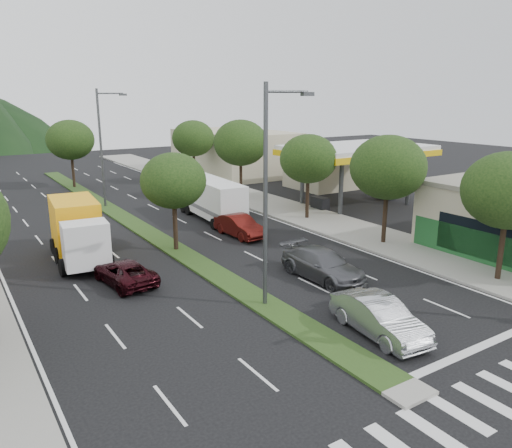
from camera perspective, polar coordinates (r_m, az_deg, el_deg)
ground at (r=18.12m, az=15.95°, el=-17.54°), size 160.00×160.00×0.00m
sidewalk_right at (r=43.55m, az=2.25°, el=2.06°), size 5.00×90.00×0.15m
median at (r=40.74m, az=-14.83°, el=0.69°), size 1.60×56.00×0.12m
crosswalk at (r=17.12m, az=21.26°, el=-20.08°), size 19.00×2.20×0.01m
gas_canopy at (r=44.64m, az=11.48°, el=8.04°), size 12.20×8.20×5.25m
bldg_right_far at (r=62.70m, az=-2.50°, el=8.22°), size 10.00×16.00×5.20m
tree_r_a at (r=28.03m, az=26.91°, el=3.43°), size 4.60×4.60×6.63m
tree_r_b at (r=32.69m, az=14.86°, el=6.27°), size 4.80×4.80×6.94m
tree_r_c at (r=38.52m, az=6.01°, el=7.42°), size 4.40×4.40×6.48m
tree_r_d at (r=46.65m, az=-1.77°, el=9.25°), size 5.00×5.00×7.17m
tree_r_e at (r=55.45m, az=-7.19°, el=9.68°), size 4.60×4.60×6.71m
tree_med_near at (r=30.67m, az=-9.43°, el=4.89°), size 4.00×4.00×6.02m
tree_med_far at (r=55.29m, az=-20.46°, el=9.00°), size 4.80×4.80×6.94m
streetlight_near at (r=21.90m, az=1.54°, el=4.33°), size 2.60×0.25×10.00m
streetlight_mid at (r=44.66m, az=-17.08°, el=8.91°), size 2.60×0.25×10.00m
sedan_silver at (r=21.06m, az=13.88°, el=-10.27°), size 2.14×4.85×1.55m
suv_maroon at (r=26.63m, az=-14.78°, el=-5.37°), size 2.53×4.62×1.23m
car_queue_a at (r=22.41m, az=13.07°, el=-9.11°), size 1.45×3.61×1.23m
car_queue_b at (r=26.68m, az=7.63°, el=-4.61°), size 2.35×5.37×1.54m
car_queue_c at (r=34.28m, az=-1.89°, el=-0.23°), size 1.76×4.52×1.47m
car_queue_d at (r=39.33m, az=-3.54°, el=1.56°), size 2.51×4.86×1.31m
box_truck at (r=31.12m, az=-19.71°, el=-0.90°), size 3.29×7.24×3.47m
motorhome at (r=39.07m, az=-5.08°, el=2.94°), size 3.04×8.25×3.11m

